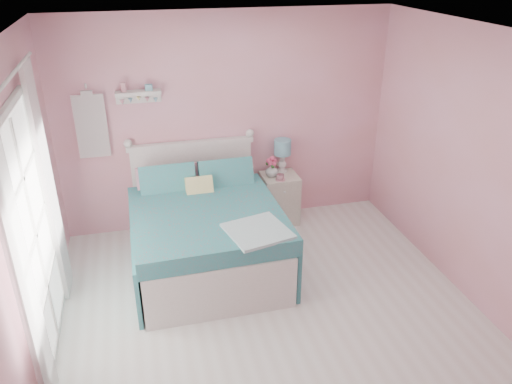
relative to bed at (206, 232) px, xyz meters
name	(u,v)px	position (x,y,z in m)	size (l,w,h in m)	color
floor	(278,331)	(0.46, -1.28, -0.39)	(4.50, 4.50, 0.00)	silver
room_shell	(282,175)	(0.46, -1.28, 1.19)	(4.50, 4.50, 4.50)	#CF8385
bed	(206,232)	(0.00, 0.00, 0.00)	(1.56, 1.95, 1.12)	silver
nightstand	(279,198)	(1.06, 0.74, -0.07)	(0.44, 0.44, 0.64)	beige
table_lamp	(282,150)	(1.13, 0.86, 0.54)	(0.21, 0.21, 0.42)	white
vase	(272,170)	(0.96, 0.73, 0.33)	(0.16, 0.16, 0.17)	silver
teacup	(280,177)	(1.03, 0.61, 0.28)	(0.10, 0.10, 0.08)	#BE7F90
roses	(272,161)	(0.95, 0.73, 0.45)	(0.14, 0.11, 0.12)	#E34D7A
wall_shelf	(138,94)	(-0.55, 0.92, 1.34)	(0.50, 0.15, 0.25)	silver
hanging_dress	(91,127)	(-1.09, 0.90, 1.01)	(0.34, 0.03, 0.72)	white
french_door	(34,237)	(-1.51, -0.88, 0.68)	(0.04, 1.32, 2.16)	silver
curtain_near	(23,278)	(-1.46, -1.62, 0.79)	(0.04, 0.40, 2.32)	white
curtain_far	(49,186)	(-1.46, -0.13, 0.79)	(0.04, 0.40, 2.32)	white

